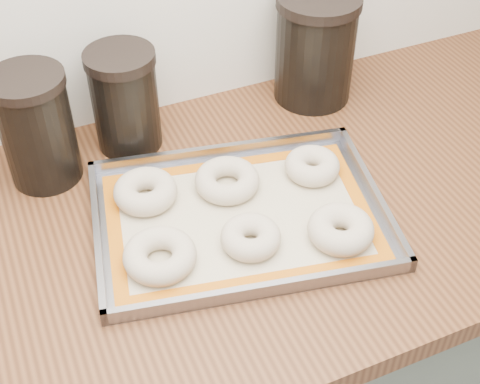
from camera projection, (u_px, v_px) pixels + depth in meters
name	position (u px, v px, depth m)	size (l,w,h in m)	color
cabinet	(230.00, 373.00, 1.40)	(3.00, 0.65, 0.86)	slate
countertop	(227.00, 221.00, 1.10)	(3.06, 0.68, 0.04)	brown
baking_tray	(240.00, 216.00, 1.07)	(0.52, 0.41, 0.03)	gray
baking_mat	(240.00, 217.00, 1.07)	(0.47, 0.37, 0.00)	#C6B793
bagel_front_left	(160.00, 256.00, 0.99)	(0.11, 0.11, 0.04)	beige
bagel_front_mid	(251.00, 237.00, 1.01)	(0.09, 0.09, 0.04)	beige
bagel_front_right	(341.00, 229.00, 1.02)	(0.10, 0.10, 0.04)	beige
bagel_back_left	(145.00, 191.00, 1.09)	(0.10, 0.10, 0.04)	beige
bagel_back_mid	(227.00, 180.00, 1.11)	(0.11, 0.11, 0.04)	beige
bagel_back_right	(312.00, 166.00, 1.14)	(0.09, 0.09, 0.04)	beige
canister_left	(37.00, 128.00, 1.09)	(0.12, 0.12, 0.20)	black
canister_mid	(125.00, 100.00, 1.16)	(0.12, 0.12, 0.19)	black
canister_right	(315.00, 48.00, 1.26)	(0.16, 0.16, 0.21)	black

